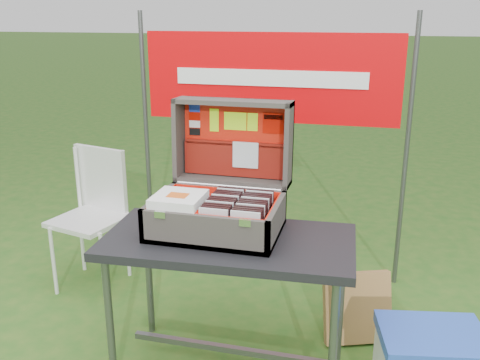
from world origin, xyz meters
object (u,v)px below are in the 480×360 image
(table, at_px, (229,307))
(suitcase, at_px, (219,170))
(cardboard_box, at_px, (357,307))
(chair, at_px, (89,222))

(table, bearing_deg, suitcase, 120.11)
(table, relative_size, cardboard_box, 3.01)
(suitcase, xyz_separation_m, cardboard_box, (0.66, 0.32, -0.81))
(suitcase, relative_size, cardboard_box, 1.55)
(cardboard_box, bearing_deg, table, -164.71)
(table, xyz_separation_m, suitcase, (-0.07, 0.11, 0.64))
(table, relative_size, chair, 1.31)
(cardboard_box, bearing_deg, suitcase, -175.06)
(chair, bearing_deg, suitcase, -12.83)
(chair, height_order, cardboard_box, chair)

